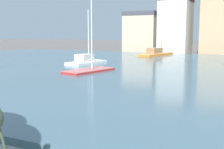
# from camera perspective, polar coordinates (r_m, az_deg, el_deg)

# --- Properties ---
(harbor_water) EXTENTS (76.98, 44.07, 0.41)m
(harbor_water) POSITION_cam_1_polar(r_m,az_deg,el_deg) (30.02, 13.35, 0.75)
(harbor_water) COLOR #476675
(harbor_water) RESTS_ON ground
(sailboat_red) EXTENTS (3.20, 6.25, 9.41)m
(sailboat_red) POSITION_cam_1_polar(r_m,az_deg,el_deg) (27.45, -3.75, 0.63)
(sailboat_red) COLOR red
(sailboat_red) RESTS_ON ground
(sailboat_orange) EXTENTS (3.70, 9.27, 6.82)m
(sailboat_orange) POSITION_cam_1_polar(r_m,az_deg,el_deg) (47.62, 9.01, 3.92)
(sailboat_orange) COLOR orange
(sailboat_orange) RESTS_ON ground
(sailboat_white) EXTENTS (2.98, 6.19, 6.57)m
(sailboat_white) POSITION_cam_1_polar(r_m,az_deg,el_deg) (34.23, -4.62, 2.35)
(sailboat_white) COLOR white
(sailboat_white) RESTS_ON ground
(townhouse_end_terrace) EXTENTS (6.54, 6.14, 8.10)m
(townhouse_end_terrace) POSITION_cam_1_polar(r_m,az_deg,el_deg) (59.19, 6.03, 8.21)
(townhouse_end_terrace) COLOR #C6B293
(townhouse_end_terrace) RESTS_ON ground
(townhouse_corner_house) EXTENTS (5.21, 6.86, 10.38)m
(townhouse_corner_house) POSITION_cam_1_polar(r_m,az_deg,el_deg) (55.00, 12.37, 9.26)
(townhouse_corner_house) COLOR beige
(townhouse_corner_house) RESTS_ON ground
(townhouse_narrow_midrow) EXTENTS (5.72, 5.11, 11.01)m
(townhouse_narrow_midrow) POSITION_cam_1_polar(r_m,az_deg,el_deg) (55.69, 20.06, 9.27)
(townhouse_narrow_midrow) COLOR tan
(townhouse_narrow_midrow) RESTS_ON ground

